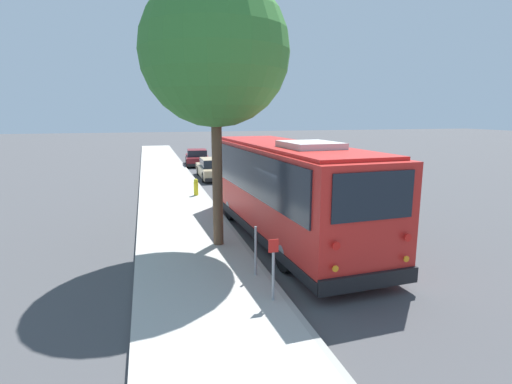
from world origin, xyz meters
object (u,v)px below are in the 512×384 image
at_px(parked_sedan_maroon, 197,158).
at_px(street_tree, 214,41).
at_px(parked_sedan_tan, 213,169).
at_px(sign_post_far, 256,251).
at_px(shuttle_bus, 286,186).
at_px(fire_hydrant, 196,187).
at_px(sign_post_near, 273,269).

relative_size(parked_sedan_maroon, street_tree, 0.52).
xyz_separation_m(parked_sedan_tan, sign_post_far, (-16.02, 1.57, 0.18)).
bearing_deg(shuttle_bus, parked_sedan_tan, -1.79).
bearing_deg(parked_sedan_maroon, sign_post_far, -178.88).
bearing_deg(fire_hydrant, shuttle_bus, -163.72).
height_order(parked_sedan_tan, sign_post_far, sign_post_far).
height_order(parked_sedan_maroon, street_tree, street_tree).
height_order(parked_sedan_maroon, fire_hydrant, parked_sedan_maroon).
height_order(street_tree, sign_post_far, street_tree).
distance_m(parked_sedan_tan, parked_sedan_maroon, 6.74).
distance_m(shuttle_bus, parked_sedan_maroon, 19.72).
distance_m(parked_sedan_maroon, fire_hydrant, 12.71).
bearing_deg(parked_sedan_tan, parked_sedan_maroon, 2.04).
height_order(sign_post_near, fire_hydrant, sign_post_near).
xyz_separation_m(parked_sedan_maroon, sign_post_far, (-22.76, 1.43, 0.19)).
height_order(shuttle_bus, parked_sedan_maroon, shuttle_bus).
bearing_deg(shuttle_bus, sign_post_far, 145.79).
distance_m(parked_sedan_tan, sign_post_far, 16.10).
xyz_separation_m(parked_sedan_tan, street_tree, (-13.31, 2.03, 5.44)).
xyz_separation_m(shuttle_bus, sign_post_near, (-4.48, 1.86, -0.91)).
relative_size(parked_sedan_tan, street_tree, 0.56).
bearing_deg(parked_sedan_maroon, shuttle_bus, -174.03).
bearing_deg(sign_post_far, shuttle_bus, -31.14).
bearing_deg(sign_post_near, fire_hydrant, 1.01).
bearing_deg(sign_post_near, sign_post_far, -0.00).
bearing_deg(sign_post_far, fire_hydrant, 1.15).
relative_size(street_tree, sign_post_far, 6.73).
height_order(parked_sedan_maroon, sign_post_far, sign_post_far).
relative_size(sign_post_near, fire_hydrant, 1.66).
bearing_deg(parked_sedan_maroon, fire_hydrant, 177.32).
relative_size(street_tree, sign_post_near, 6.18).
relative_size(parked_sedan_maroon, fire_hydrant, 5.30).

